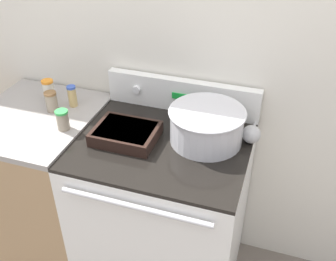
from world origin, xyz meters
TOP-DOWN VIEW (x-y plane):
  - kitchen_wall at (0.00, 0.70)m, footprint 8.00×0.05m
  - stove_range at (0.00, 0.33)m, footprint 0.80×0.70m
  - control_panel at (0.00, 0.64)m, footprint 0.80×0.07m
  - side_counter at (-0.70, 0.33)m, footprint 0.60×0.67m
  - mixing_bowl at (0.18, 0.41)m, footprint 0.35×0.35m
  - casserole_dish at (-0.17, 0.31)m, footprint 0.29×0.23m
  - ladle at (0.38, 0.48)m, footprint 0.09×0.28m
  - spice_jar_green_cap at (-0.48, 0.28)m, footprint 0.06×0.06m
  - spice_jar_blue_cap at (-0.55, 0.48)m, footprint 0.05×0.05m
  - spice_jar_brown_cap at (-0.62, 0.41)m, footprint 0.06×0.06m
  - spice_jar_orange_cap at (-0.69, 0.50)m, footprint 0.06×0.06m

SIDE VIEW (x-z plane):
  - stove_range at x=0.00m, z-range 0.00..0.94m
  - side_counter at x=-0.70m, z-range 0.00..0.95m
  - casserole_dish at x=-0.17m, z-range 0.94..1.00m
  - ladle at x=0.38m, z-range 0.94..1.02m
  - spice_jar_green_cap at x=-0.48m, z-range 0.95..1.05m
  - spice_jar_brown_cap at x=-0.62m, z-range 0.95..1.06m
  - spice_jar_blue_cap at x=-0.55m, z-range 0.95..1.07m
  - spice_jar_orange_cap at x=-0.69m, z-range 0.95..1.07m
  - control_panel at x=0.00m, z-range 0.94..1.11m
  - mixing_bowl at x=0.18m, z-range 0.95..1.11m
  - kitchen_wall at x=0.00m, z-range 0.00..2.50m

